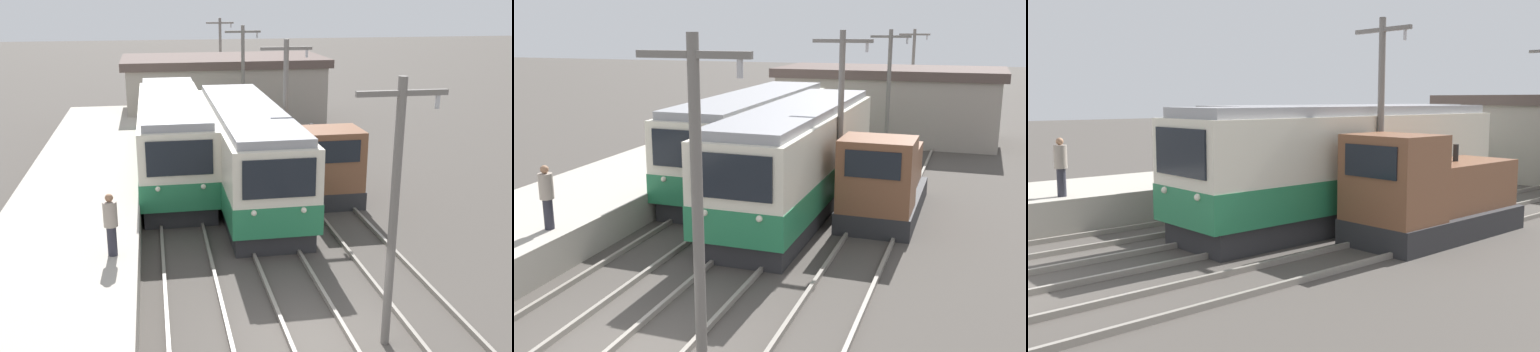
# 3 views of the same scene
# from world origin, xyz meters

# --- Properties ---
(track_right) EXTENTS (1.54, 60.00, 0.14)m
(track_right) POSITION_xyz_m (3.20, 0.00, 0.07)
(track_right) COLOR gray
(track_right) RESTS_ON ground
(commuter_train_left) EXTENTS (2.84, 12.57, 3.71)m
(commuter_train_left) POSITION_xyz_m (-2.60, 13.74, 1.72)
(commuter_train_left) COLOR #28282B
(commuter_train_left) RESTS_ON ground
(commuter_train_center) EXTENTS (2.84, 12.38, 3.71)m
(commuter_train_center) POSITION_xyz_m (0.20, 10.79, 1.72)
(commuter_train_center) COLOR #28282B
(commuter_train_center) RESTS_ON ground
(shunting_locomotive) EXTENTS (2.40, 5.87, 3.00)m
(shunting_locomotive) POSITION_xyz_m (3.20, 10.96, 1.21)
(shunting_locomotive) COLOR #28282B
(shunting_locomotive) RESTS_ON ground
(catenary_mast_mid) EXTENTS (2.00, 0.20, 6.25)m
(catenary_mast_mid) POSITION_xyz_m (1.71, 10.57, 3.44)
(catenary_mast_mid) COLOR slate
(catenary_mast_mid) RESTS_ON ground
(person_on_platform) EXTENTS (0.38, 0.38, 1.76)m
(person_on_platform) POSITION_xyz_m (-4.68, 3.54, 1.98)
(person_on_platform) COLOR #282833
(person_on_platform) RESTS_ON platform_left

